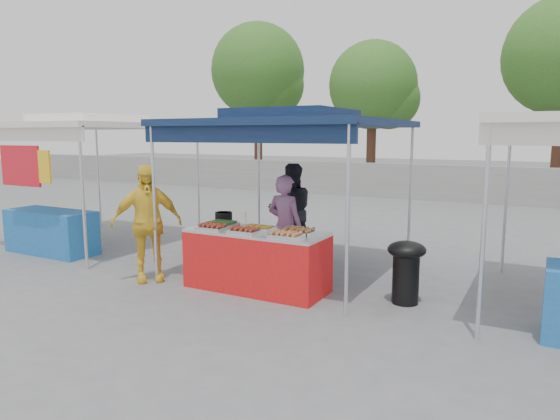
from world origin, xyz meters
The scene contains 22 objects.
ground_plane centered at (0.00, 0.00, 0.00)m, with size 80.00×80.00×0.00m, color slate.
back_wall centered at (0.00, 11.00, 0.60)m, with size 40.00×0.25×1.20m, color gray.
main_canopy centered at (0.00, 0.97, 2.37)m, with size 3.20×3.20×2.57m.
neighbor_stall_left centered at (-4.50, 0.57, 1.60)m, with size 3.20×3.20×2.57m.
tree_0 centered at (-7.79, 13.33, 4.79)m, with size 4.07×4.07×7.00m.
tree_1 centered at (-2.39, 12.75, 3.89)m, with size 3.40×3.32×5.70m.
vendor_table centered at (0.00, -0.10, 0.43)m, with size 2.00×0.80×0.85m.
food_tray_fl centered at (-0.58, -0.34, 0.88)m, with size 0.42×0.30×0.07m.
food_tray_fm centered at (-0.04, -0.34, 0.88)m, with size 0.42×0.30×0.07m.
food_tray_fr centered at (0.60, -0.34, 0.88)m, with size 0.42×0.30×0.07m.
food_tray_bl centered at (-0.63, -0.02, 0.88)m, with size 0.42×0.30×0.07m.
food_tray_bm centered at (0.01, -0.04, 0.88)m, with size 0.42×0.30×0.07m.
food_tray_br centered at (0.64, -0.02, 0.88)m, with size 0.42×0.30×0.07m.
cooking_pot centered at (-0.80, 0.26, 0.93)m, with size 0.26×0.26×0.15m, color black.
skewer_cup centered at (-0.06, -0.29, 0.90)m, with size 0.07×0.07×0.09m, color silver.
wok_burner centered at (2.01, 0.31, 0.49)m, with size 0.49×0.49×0.83m.
crate_left centered at (-0.36, 0.70, 0.15)m, with size 0.50×0.35×0.30m, color #1644B8.
crate_right centered at (0.40, 0.46, 0.15)m, with size 0.50×0.35×0.30m, color #1644B8.
crate_stacked centered at (0.40, 0.46, 0.44)m, with size 0.46×0.32×0.28m, color #1644B8.
vendor_woman centered at (0.06, 0.65, 0.79)m, with size 0.58×0.38×1.59m, color #9C6392.
helper_man centered at (-0.43, 1.81, 0.84)m, with size 0.82×0.64×1.69m, color #222227.
customer_person centered at (-1.67, -0.49, 0.88)m, with size 1.03×0.43×1.76m, color yellow.
Camera 1 is at (3.55, -5.98, 2.18)m, focal length 32.00 mm.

